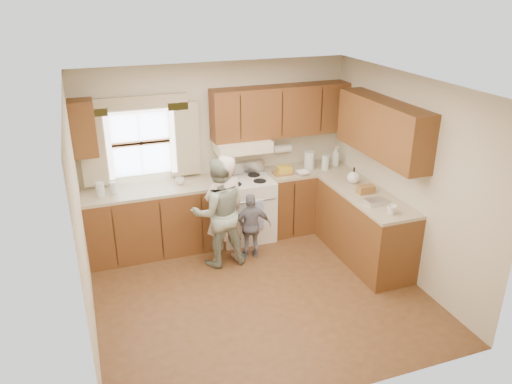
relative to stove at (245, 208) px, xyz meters
name	(u,v)px	position (x,y,z in m)	size (l,w,h in m)	color
room	(260,198)	(-0.30, -1.44, 0.78)	(3.80, 3.80, 3.80)	#4F2F18
kitchen_fixtures	(275,190)	(0.31, -0.36, 0.37)	(3.80, 2.25, 2.15)	#4E2510
stove	(245,208)	(0.00, 0.00, 0.00)	(0.76, 0.67, 1.07)	silver
woman_left	(224,211)	(-0.47, -0.59, 0.28)	(0.55, 0.36, 1.50)	beige
woman_right	(219,212)	(-0.55, -0.59, 0.27)	(0.72, 0.56, 1.47)	#294735
child	(251,226)	(-0.10, -0.59, -0.01)	(0.54, 0.22, 0.92)	slate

